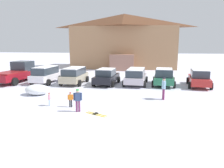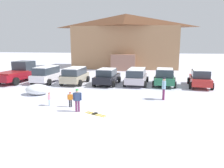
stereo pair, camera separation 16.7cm
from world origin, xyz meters
name	(u,v)px [view 2 (the right image)]	position (x,y,z in m)	size (l,w,h in m)	color
ground	(101,125)	(0.00, 0.00, 0.00)	(160.00, 160.00, 0.00)	silver
ski_lodge	(125,41)	(-1.31, 27.54, 4.53)	(17.64, 10.79, 8.95)	#A67A54
parked_white_suv	(47,74)	(-7.96, 10.83, 0.93)	(2.31, 4.14, 1.73)	white
parked_beige_suv	(75,75)	(-4.89, 10.80, 0.90)	(2.27, 4.12, 1.68)	#B5A88B
parked_black_sedan	(107,76)	(-1.58, 10.93, 0.82)	(2.44, 4.42, 1.61)	black
parked_silver_wagon	(137,76)	(1.35, 11.32, 0.88)	(2.45, 4.62, 1.61)	#C0B6C2
parked_green_coupe	(165,77)	(4.09, 11.27, 0.84)	(2.46, 4.23, 1.69)	#236A49
parked_red_sedan	(200,78)	(7.38, 11.13, 0.84)	(2.47, 4.48, 1.67)	#AE2624
pickup_truck	(19,73)	(-11.24, 11.10, 0.99)	(2.85, 5.79, 2.15)	maroon
skier_child_in_pink_snowsuit	(49,98)	(-4.07, 2.87, 0.50)	(0.16, 0.33, 0.89)	#9EB7CF
skier_adult_in_blue_parka	(164,87)	(3.58, 5.64, 0.94)	(0.26, 0.62, 1.67)	#742954
skier_child_in_orange_jacket	(70,99)	(-2.58, 2.79, 0.56)	(0.36, 0.20, 0.99)	#24252B
skier_teen_in_navy_coat	(77,99)	(-1.82, 1.90, 0.79)	(0.51, 0.29, 1.41)	#6B2F56
pair_of_skis	(95,114)	(-0.63, 1.55, 0.02)	(1.41, 0.93, 0.08)	gold
plowed_snow_pile	(37,89)	(-6.40, 5.74, 0.42)	(1.92, 1.53, 0.84)	white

